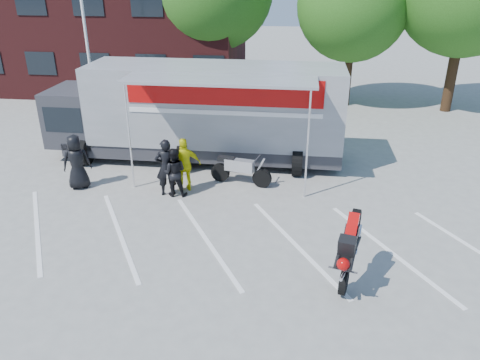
% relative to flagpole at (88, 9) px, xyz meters
% --- Properties ---
extents(ground, '(100.00, 100.00, 0.00)m').
position_rel_flagpole_xyz_m(ground, '(6.24, -10.00, -5.05)').
color(ground, '#979792').
rests_on(ground, ground).
extents(parking_bay_lines, '(18.09, 13.33, 0.01)m').
position_rel_flagpole_xyz_m(parking_bay_lines, '(6.24, -9.00, -5.05)').
color(parking_bay_lines, white).
rests_on(parking_bay_lines, ground).
extents(office_building, '(18.00, 8.00, 7.00)m').
position_rel_flagpole_xyz_m(office_building, '(-3.76, 8.00, -1.55)').
color(office_building, '#4A1718').
rests_on(office_building, ground).
extents(flagpole, '(1.61, 0.12, 8.00)m').
position_rel_flagpole_xyz_m(flagpole, '(0.00, 0.00, 0.00)').
color(flagpole, white).
rests_on(flagpole, ground).
extents(tree_mid, '(5.44, 5.44, 7.68)m').
position_rel_flagpole_xyz_m(tree_mid, '(11.24, 5.00, -0.11)').
color(tree_mid, '#382314').
rests_on(tree_mid, ground).
extents(transporter_truck, '(11.13, 5.46, 3.52)m').
position_rel_flagpole_xyz_m(transporter_truck, '(5.32, -3.35, -5.05)').
color(transporter_truck, '#94969C').
rests_on(transporter_truck, ground).
extents(parked_motorcycle, '(2.26, 1.16, 1.13)m').
position_rel_flagpole_xyz_m(parked_motorcycle, '(6.98, -5.43, -5.05)').
color(parked_motorcycle, silver).
rests_on(parked_motorcycle, ground).
extents(stunt_bike_rider, '(1.19, 1.80, 1.94)m').
position_rel_flagpole_xyz_m(stunt_bike_rider, '(10.08, -10.33, -5.05)').
color(stunt_bike_rider, black).
rests_on(stunt_bike_rider, ground).
extents(spectator_leather_a, '(1.04, 0.88, 1.82)m').
position_rel_flagpole_xyz_m(spectator_leather_a, '(1.73, -6.31, -4.14)').
color(spectator_leather_a, black).
rests_on(spectator_leather_a, ground).
extents(spectator_leather_b, '(0.77, 0.60, 1.86)m').
position_rel_flagpole_xyz_m(spectator_leather_b, '(4.74, -6.47, -4.12)').
color(spectator_leather_b, black).
rests_on(spectator_leather_b, ground).
extents(spectator_leather_c, '(0.82, 0.67, 1.59)m').
position_rel_flagpole_xyz_m(spectator_leather_c, '(4.99, -6.49, -4.26)').
color(spectator_leather_c, black).
rests_on(spectator_leather_c, ground).
extents(spectator_hivis, '(1.13, 0.81, 1.78)m').
position_rel_flagpole_xyz_m(spectator_hivis, '(5.25, -6.10, -4.16)').
color(spectator_hivis, yellow).
rests_on(spectator_hivis, ground).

